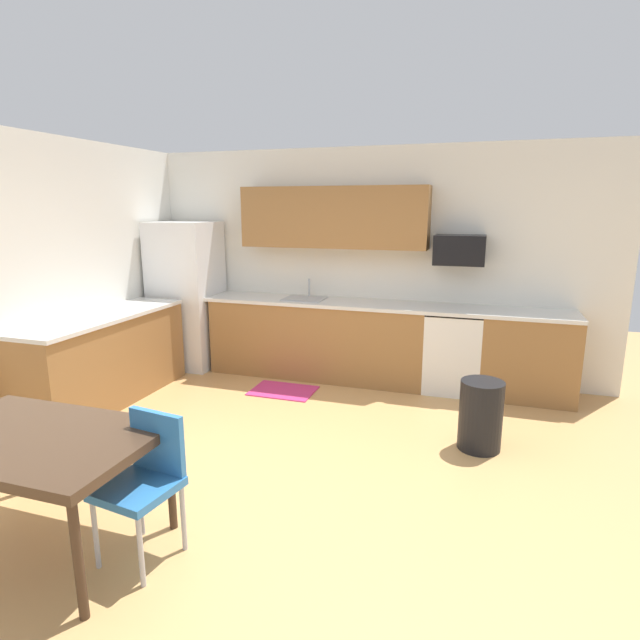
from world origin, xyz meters
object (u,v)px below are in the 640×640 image
(microwave, at_px, (460,250))
(dining_table, at_px, (34,444))
(trash_bin, at_px, (481,415))
(oven_range, at_px, (453,350))
(chair_near_table, at_px, (146,474))
(refrigerator, at_px, (187,295))

(microwave, relative_size, dining_table, 0.39)
(dining_table, height_order, trash_bin, dining_table)
(oven_range, bearing_deg, dining_table, -121.29)
(microwave, xyz_separation_m, dining_table, (-2.17, -3.66, -0.90))
(microwave, height_order, chair_near_table, microwave)
(microwave, relative_size, chair_near_table, 0.64)
(refrigerator, xyz_separation_m, trash_bin, (3.64, -1.33, -0.62))
(refrigerator, distance_m, dining_table, 3.68)
(dining_table, bearing_deg, refrigerator, 108.33)
(refrigerator, bearing_deg, microwave, 3.10)
(chair_near_table, bearing_deg, microwave, 66.60)
(dining_table, distance_m, chair_near_table, 0.68)
(microwave, bearing_deg, trash_bin, -77.97)
(oven_range, xyz_separation_m, dining_table, (-2.17, -3.56, 0.21))
(microwave, xyz_separation_m, trash_bin, (0.32, -1.51, -1.26))
(chair_near_table, height_order, trash_bin, chair_near_table)
(dining_table, xyz_separation_m, trash_bin, (2.49, 2.15, -0.37))
(refrigerator, bearing_deg, dining_table, -71.67)
(chair_near_table, relative_size, trash_bin, 1.42)
(oven_range, distance_m, trash_bin, 1.46)
(refrigerator, xyz_separation_m, dining_table, (1.15, -3.48, -0.25))
(dining_table, bearing_deg, trash_bin, 40.83)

